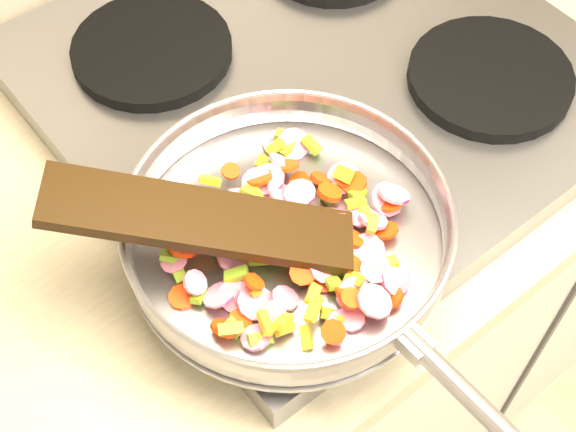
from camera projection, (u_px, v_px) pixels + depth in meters
cooktop at (318, 80)px, 0.96m from camera, size 0.60×0.60×0.04m
grate_fl at (301, 200)px, 0.82m from camera, size 0.19×0.19×0.02m
grate_fr at (490, 77)px, 0.92m from camera, size 0.19×0.19×0.02m
grate_bl at (152, 49)px, 0.95m from camera, size 0.19×0.19×0.02m
saute_pan at (290, 228)px, 0.76m from camera, size 0.35×0.52×0.05m
vegetable_heap at (291, 237)px, 0.76m from camera, size 0.26×0.25×0.05m
wooden_spatula at (201, 220)px, 0.72m from camera, size 0.26×0.23×0.09m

